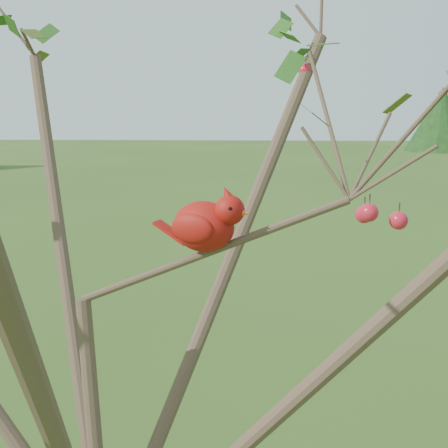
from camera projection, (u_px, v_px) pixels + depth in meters
The scene contains 3 objects.
crabapple_tree at pixel (97, 241), 1.16m from camera, with size 2.35×2.05×2.95m.
cardinal at pixel (207, 224), 1.24m from camera, with size 0.23×0.16×0.17m.
distant_trees at pixel (228, 127), 24.54m from camera, with size 40.39×15.73×3.45m.
Camera 1 is at (0.34, -1.14, 2.39)m, focal length 45.00 mm.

